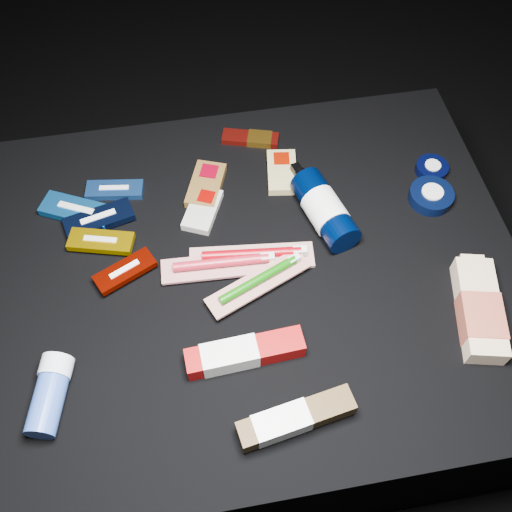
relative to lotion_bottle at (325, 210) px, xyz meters
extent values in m
plane|color=black|center=(-0.16, -0.08, -0.43)|extent=(3.00, 3.00, 0.00)
cube|color=black|center=(-0.16, -0.08, -0.23)|extent=(0.98, 0.78, 0.40)
cube|color=#1F4E9C|center=(-0.38, 0.14, -0.03)|extent=(0.11, 0.06, 0.01)
cube|color=silver|center=(-0.38, 0.14, -0.02)|extent=(0.06, 0.02, 0.01)
cube|color=blue|center=(-0.45, 0.09, -0.02)|extent=(0.15, 0.11, 0.02)
cube|color=silver|center=(-0.45, 0.09, -0.02)|extent=(0.07, 0.04, 0.02)
cube|color=black|center=(-0.41, 0.06, -0.02)|extent=(0.13, 0.08, 0.01)
cube|color=silver|center=(-0.41, 0.06, -0.02)|extent=(0.07, 0.03, 0.02)
cube|color=#B88E00|center=(-0.41, 0.01, -0.02)|extent=(0.12, 0.07, 0.01)
cube|color=beige|center=(-0.41, 0.01, -0.02)|extent=(0.06, 0.03, 0.02)
cube|color=#6E0B01|center=(-0.37, -0.06, -0.02)|extent=(0.11, 0.08, 0.01)
cube|color=white|center=(-0.37, -0.06, -0.02)|extent=(0.05, 0.03, 0.01)
cube|color=brown|center=(-0.21, 0.11, -0.02)|extent=(0.09, 0.12, 0.02)
cube|color=#61000F|center=(-0.20, 0.14, -0.02)|extent=(0.04, 0.04, 0.02)
cube|color=#AEADA6|center=(-0.22, 0.06, -0.02)|extent=(0.09, 0.11, 0.02)
cube|color=#630200|center=(-0.21, 0.08, -0.02)|extent=(0.04, 0.04, 0.02)
cube|color=tan|center=(-0.05, 0.12, -0.02)|extent=(0.07, 0.11, 0.02)
cube|color=#660C00|center=(-0.05, 0.15, -0.02)|extent=(0.04, 0.04, 0.02)
cube|color=maroon|center=(-0.10, 0.22, -0.03)|extent=(0.12, 0.07, 0.01)
cube|color=#B5791E|center=(-0.08, 0.22, -0.03)|extent=(0.06, 0.05, 0.01)
cylinder|color=black|center=(0.00, 0.00, 0.00)|extent=(0.10, 0.17, 0.06)
cylinder|color=white|center=(0.00, 0.00, 0.00)|extent=(0.08, 0.08, 0.07)
cylinder|color=black|center=(-0.02, 0.09, 0.00)|extent=(0.03, 0.03, 0.02)
cube|color=black|center=(-0.03, 0.11, -0.01)|extent=(0.02, 0.03, 0.01)
cylinder|color=black|center=(0.24, 0.08, -0.02)|extent=(0.06, 0.06, 0.02)
cylinder|color=silver|center=(0.24, 0.08, -0.02)|extent=(0.03, 0.03, 0.02)
cylinder|color=black|center=(0.21, 0.01, -0.02)|extent=(0.08, 0.08, 0.02)
cylinder|color=silver|center=(0.21, 0.01, -0.02)|extent=(0.04, 0.04, 0.03)
cube|color=beige|center=(0.21, -0.24, -0.01)|extent=(0.10, 0.19, 0.04)
cube|color=#A04937|center=(0.20, -0.26, -0.01)|extent=(0.08, 0.10, 0.04)
cube|color=beige|center=(0.23, -0.15, -0.01)|extent=(0.04, 0.03, 0.03)
cylinder|color=#2F4FAA|center=(-0.50, -0.28, -0.01)|extent=(0.07, 0.10, 0.05)
cylinder|color=silver|center=(-0.48, -0.22, -0.01)|extent=(0.06, 0.04, 0.05)
cube|color=beige|center=(-0.15, -0.06, -0.03)|extent=(0.23, 0.08, 0.01)
cylinder|color=#81020A|center=(-0.15, -0.06, -0.02)|extent=(0.18, 0.04, 0.02)
cube|color=silver|center=(-0.06, -0.07, -0.02)|extent=(0.03, 0.02, 0.01)
cube|color=beige|center=(-0.20, -0.07, -0.02)|extent=(0.21, 0.06, 0.01)
cylinder|color=maroon|center=(-0.20, -0.07, -0.01)|extent=(0.17, 0.03, 0.02)
cube|color=silver|center=(-0.12, -0.08, -0.01)|extent=(0.02, 0.02, 0.01)
cube|color=beige|center=(-0.15, -0.12, -0.02)|extent=(0.19, 0.12, 0.01)
cylinder|color=#0D5106|center=(-0.15, -0.12, 0.00)|extent=(0.15, 0.07, 0.02)
cube|color=silver|center=(-0.08, -0.09, 0.00)|extent=(0.02, 0.02, 0.01)
cube|color=#8D0808|center=(-0.19, -0.25, -0.02)|extent=(0.19, 0.05, 0.03)
cube|color=silver|center=(-0.21, -0.25, -0.01)|extent=(0.09, 0.05, 0.04)
cube|color=#3F2C13|center=(-0.13, -0.37, -0.01)|extent=(0.18, 0.07, 0.03)
cube|color=white|center=(-0.15, -0.37, -0.01)|extent=(0.09, 0.06, 0.04)
camera|label=1|loc=(-0.23, -0.60, 0.84)|focal=40.00mm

